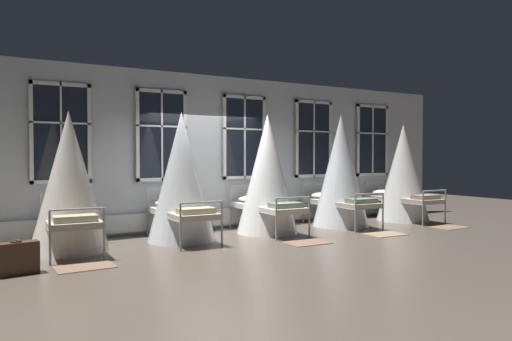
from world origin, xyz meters
The scene contains 13 objects.
ground centered at (0.00, 0.00, 0.00)m, with size 25.59×25.59×0.00m, color brown.
back_wall_with_windows centered at (0.00, 1.23, 1.70)m, with size 13.79×0.10×3.39m, color silver.
window_bank centered at (0.00, 1.11, 1.16)m, with size 10.86×0.10×2.92m.
cot_second centered at (-2.95, -0.02, 1.15)m, with size 1.29×1.99×2.36m.
cot_third centered at (-0.94, 0.05, 1.18)m, with size 1.29×1.97×2.44m.
cot_fourth centered at (0.96, 0.07, 1.21)m, with size 1.29×1.98×2.49m.
cot_fifth centered at (2.93, 0.07, 1.25)m, with size 1.29×1.98×2.56m.
cot_sixth centered at (4.91, 0.06, 1.17)m, with size 1.29×1.97×2.42m.
rug_second centered at (-2.93, -1.34, 0.01)m, with size 0.80×0.56×0.01m, color brown.
rug_fourth centered at (0.98, -1.34, 0.01)m, with size 0.80×0.56×0.01m, color brown.
rug_fifth centered at (2.93, -1.34, 0.01)m, with size 0.80×0.56×0.01m, color #8E7A5B.
rug_sixth centered at (4.88, -1.34, 0.01)m, with size 0.80×0.56×0.01m, color brown.
suitcase_dark centered at (-3.81, -1.35, 0.22)m, with size 0.58×0.28×0.47m.
Camera 1 is at (-4.09, -8.40, 1.58)m, focal length 33.04 mm.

